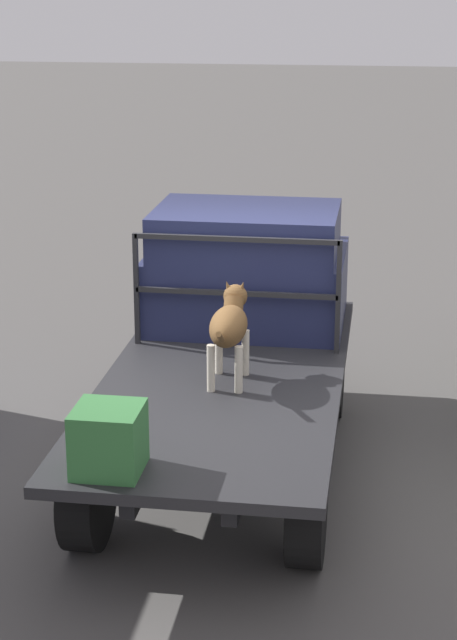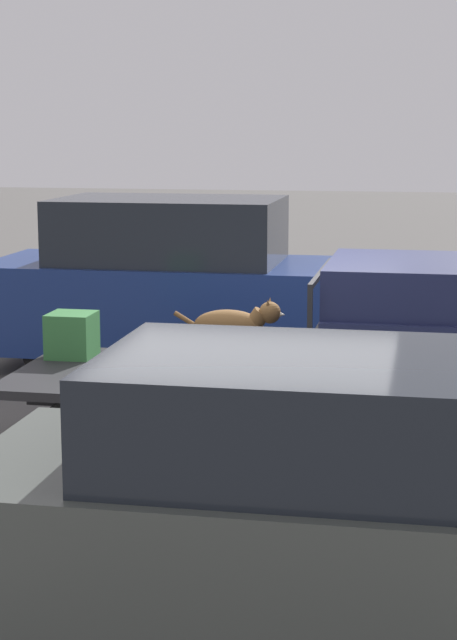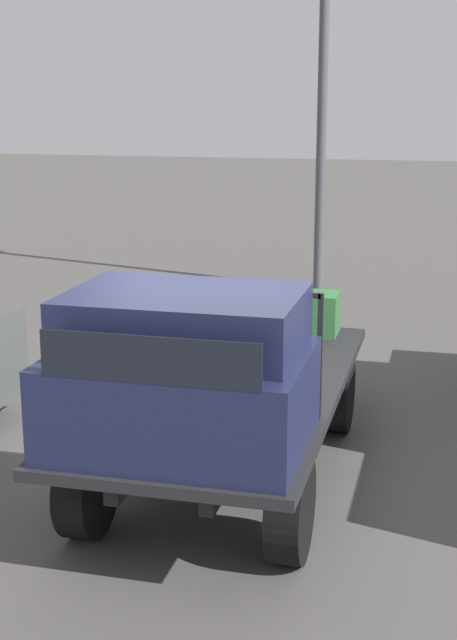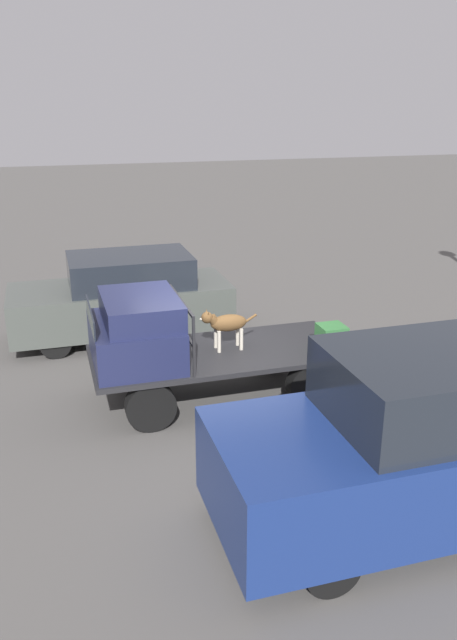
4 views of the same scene
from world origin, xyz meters
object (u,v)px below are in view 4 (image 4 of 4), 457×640
(flatbed_truck, at_px, (220,364))
(parked_sedan, at_px, (123,297))
(cargo_crate, at_px, (331,337))
(dog, at_px, (225,323))
(parked_pickup_far, at_px, (429,439))

(flatbed_truck, distance_m, parked_sedan, 3.46)
(cargo_crate, xyz_separation_m, parked_sedan, (2.90, -3.72, -0.17))
(flatbed_truck, xyz_separation_m, dog, (-0.11, -0.06, 0.68))
(parked_sedan, bearing_deg, parked_pickup_far, 111.90)
(flatbed_truck, relative_size, parked_pickup_far, 0.85)
(flatbed_truck, relative_size, parked_sedan, 0.94)
(parked_sedan, relative_size, parked_pickup_far, 0.90)
(parked_sedan, distance_m, parked_pickup_far, 7.43)
(dog, bearing_deg, parked_pickup_far, 113.06)
(parked_pickup_far, bearing_deg, dog, -77.47)
(cargo_crate, bearing_deg, dog, -17.17)
(dog, xyz_separation_m, parked_sedan, (1.24, -3.20, -0.41))
(flatbed_truck, bearing_deg, dog, -151.78)
(parked_pickup_far, bearing_deg, cargo_crate, -102.74)
(dog, distance_m, parked_sedan, 3.46)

